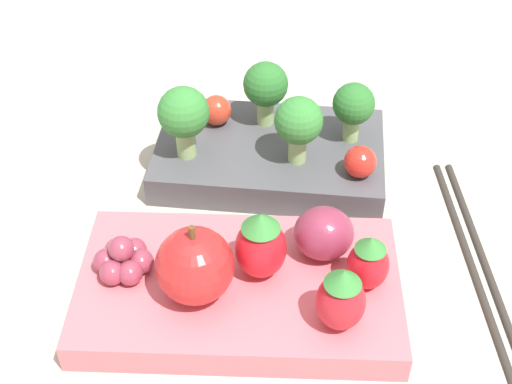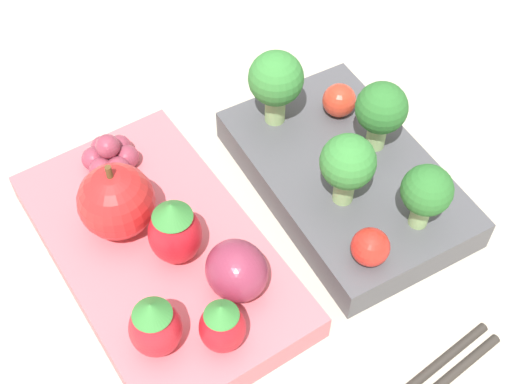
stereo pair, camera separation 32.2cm
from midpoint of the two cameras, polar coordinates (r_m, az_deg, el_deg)
name	(u,v)px [view 1 (the left image)]	position (r m, az deg, el deg)	size (l,w,h in m)	color
ground_plane	(252,225)	(0.50, -14.67, -12.52)	(4.00, 4.00, 0.00)	#BCB29E
bento_box_savoury	(270,156)	(0.53, -11.92, -5.76)	(0.19, 0.13, 0.03)	#4C4C51
bento_box_fruit	(239,289)	(0.45, -17.78, -19.06)	(0.22, 0.13, 0.02)	#DB6670
broccoli_floret_0	(353,106)	(0.49, -5.06, -1.76)	(0.03, 0.03, 0.05)	#93B770
broccoli_floret_1	(266,86)	(0.51, -12.55, 0.25)	(0.04, 0.04, 0.06)	#93B770
broccoli_floret_2	(299,123)	(0.47, -10.68, -3.72)	(0.04, 0.04, 0.06)	#93B770
broccoli_floret_3	(184,115)	(0.50, -20.43, -2.77)	(0.04, 0.04, 0.06)	#93B770
cherry_tomato_0	(360,162)	(0.47, -5.01, -7.28)	(0.02, 0.02, 0.02)	red
cherry_tomato_1	(216,110)	(0.54, -16.43, -1.62)	(0.03, 0.03, 0.03)	red
apple	(195,266)	(0.43, -22.80, -17.56)	(0.05, 0.05, 0.06)	red
strawberry_0	(368,262)	(0.41, -7.08, -18.24)	(0.03, 0.03, 0.04)	red
strawberry_1	(261,245)	(0.42, -16.66, -16.04)	(0.03, 0.03, 0.05)	red
strawberry_2	(341,299)	(0.39, -10.78, -21.92)	(0.03, 0.03, 0.05)	red
plum	(324,233)	(0.43, -10.33, -14.95)	(0.04, 0.04, 0.04)	#892D47
grape_cluster	(123,259)	(0.47, -27.41, -15.78)	(0.04, 0.04, 0.03)	#93384C
chopsticks_pair	(477,257)	(0.46, 5.08, -16.33)	(0.03, 0.21, 0.01)	#332D28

